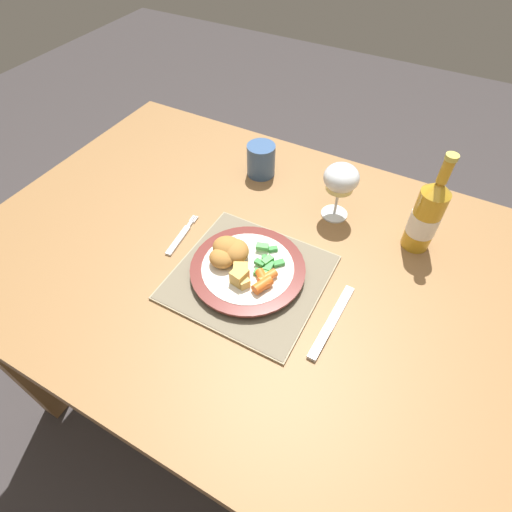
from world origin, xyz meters
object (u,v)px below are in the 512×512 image
(drinking_cup, at_px, (261,159))
(bottle, at_px, (426,216))
(dining_table, at_px, (272,287))
(fork, at_px, (180,237))
(wine_glass, at_px, (341,180))
(table_knife, at_px, (328,328))
(dinner_plate, at_px, (248,269))

(drinking_cup, bearing_deg, bottle, -8.57)
(dining_table, relative_size, bottle, 5.75)
(fork, relative_size, wine_glass, 0.95)
(dining_table, distance_m, fork, 0.24)
(dining_table, relative_size, table_knife, 7.25)
(dinner_plate, relative_size, drinking_cup, 2.80)
(bottle, bearing_deg, dinner_plate, -138.28)
(table_knife, bearing_deg, dining_table, 149.72)
(bottle, bearing_deg, wine_glass, 178.19)
(dinner_plate, bearing_deg, fork, 174.21)
(bottle, distance_m, drinking_cup, 0.43)
(fork, bearing_deg, drinking_cup, 80.92)
(dining_table, xyz_separation_m, table_knife, (0.17, -0.10, 0.09))
(fork, bearing_deg, dinner_plate, -5.79)
(fork, height_order, table_knife, table_knife)
(wine_glass, relative_size, bottle, 0.60)
(dining_table, relative_size, fork, 10.17)
(dining_table, height_order, bottle, bottle)
(fork, height_order, bottle, bottle)
(dinner_plate, distance_m, wine_glass, 0.29)
(dinner_plate, bearing_deg, table_knife, -11.88)
(table_knife, bearing_deg, dinner_plate, 168.12)
(dining_table, xyz_separation_m, fork, (-0.22, -0.04, 0.09))
(bottle, xyz_separation_m, drinking_cup, (-0.43, 0.06, -0.04))
(dinner_plate, xyz_separation_m, fork, (-0.19, 0.02, -0.01))
(table_knife, bearing_deg, wine_glass, 109.14)
(table_knife, relative_size, drinking_cup, 2.20)
(bottle, bearing_deg, dining_table, -141.70)
(dinner_plate, bearing_deg, bottle, 41.72)
(table_knife, distance_m, wine_glass, 0.34)
(bottle, bearing_deg, drinking_cup, 171.43)
(fork, distance_m, drinking_cup, 0.31)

